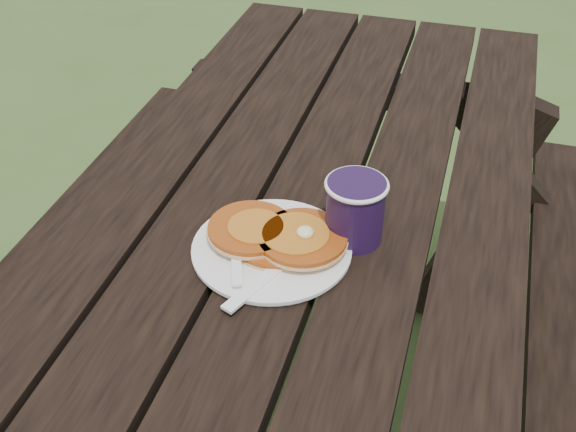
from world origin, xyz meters
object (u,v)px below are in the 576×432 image
(plate, at_px, (272,250))
(pancake_stack, at_px, (278,235))
(picnic_table, at_px, (294,374))
(coffee_cup, at_px, (355,207))

(plate, height_order, pancake_stack, pancake_stack)
(picnic_table, height_order, plate, plate)
(plate, bearing_deg, pancake_stack, 65.88)
(picnic_table, distance_m, plate, 0.40)
(plate, height_order, coffee_cup, coffee_cup)
(picnic_table, bearing_deg, plate, -98.75)
(pancake_stack, relative_size, coffee_cup, 2.06)
(coffee_cup, bearing_deg, picnic_table, 172.29)
(pancake_stack, height_order, coffee_cup, coffee_cup)
(picnic_table, relative_size, plate, 7.39)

